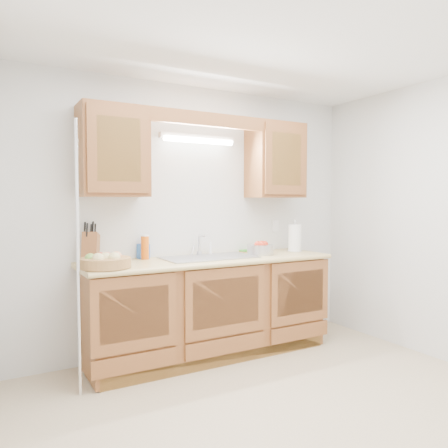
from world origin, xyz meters
TOP-DOWN VIEW (x-y plane):
  - room at (0.00, 0.00)m, footprint 3.52×3.50m
  - base_cabinets at (0.00, 1.20)m, footprint 2.20×0.60m
  - countertop at (0.00, 1.19)m, footprint 2.30×0.63m
  - upper_cabinet_left at (-0.83, 1.33)m, footprint 0.55×0.33m
  - upper_cabinet_right at (0.83, 1.33)m, footprint 0.55×0.33m
  - valance at (0.00, 1.19)m, footprint 2.20×0.05m
  - fluorescent_fixture at (0.00, 1.42)m, footprint 0.76×0.08m
  - sink at (0.00, 1.21)m, footprint 0.84×0.46m
  - wire_shelf_pole at (-1.20, 0.94)m, footprint 0.03×0.03m
  - outlet_plate at (0.95, 1.49)m, footprint 0.08×0.01m
  - fruit_basket at (-0.98, 1.05)m, footprint 0.50×0.50m
  - knife_block at (-1.01, 1.41)m, footprint 0.20×0.24m
  - orange_canister at (-0.54, 1.39)m, footprint 0.09×0.09m
  - soap_bottle at (-0.54, 1.44)m, footprint 0.11×0.11m
  - sponge at (0.54, 1.44)m, footprint 0.13×0.10m
  - paper_towel at (0.98, 1.20)m, footprint 0.17×0.17m
  - apple_bowl at (0.54, 1.17)m, footprint 0.33×0.33m

SIDE VIEW (x-z plane):
  - base_cabinets at x=0.00m, z-range 0.01..0.87m
  - sink at x=0.00m, z-range 0.65..1.01m
  - countertop at x=0.00m, z-range 0.86..0.90m
  - sponge at x=0.54m, z-range 0.90..0.92m
  - fruit_basket at x=-0.98m, z-range 0.89..1.01m
  - apple_bowl at x=0.54m, z-range 0.89..1.02m
  - soap_bottle at x=-0.54m, z-range 0.90..1.09m
  - wire_shelf_pole at x=-1.20m, z-range 0.00..2.00m
  - orange_canister at x=-0.54m, z-range 0.90..1.12m
  - knife_block at x=-1.01m, z-range 0.85..1.21m
  - paper_towel at x=0.98m, z-range 0.87..1.20m
  - outlet_plate at x=0.95m, z-range 1.09..1.21m
  - room at x=0.00m, z-range 0.00..2.50m
  - upper_cabinet_left at x=-0.83m, z-range 1.45..2.20m
  - upper_cabinet_right at x=0.83m, z-range 1.45..2.20m
  - fluorescent_fixture at x=0.00m, z-range 1.96..2.04m
  - valance at x=0.00m, z-range 2.08..2.20m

